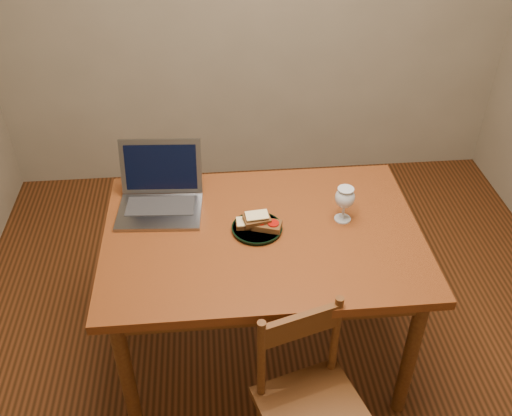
{
  "coord_description": "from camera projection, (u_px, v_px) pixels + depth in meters",
  "views": [
    {
      "loc": [
        -0.29,
        -1.76,
        2.23
      ],
      "look_at": [
        -0.12,
        0.11,
        0.8
      ],
      "focal_mm": 40.0,
      "sensor_mm": 36.0,
      "label": 1
    }
  ],
  "objects": [
    {
      "name": "sandwich_top",
      "position": [
        257.0,
        218.0,
        2.31
      ],
      "size": [
        0.12,
        0.08,
        0.03
      ],
      "primitive_type": null,
      "rotation": [
        0.0,
        0.0,
        0.19
      ],
      "color": "#381E0C",
      "rests_on": "plate"
    },
    {
      "name": "sandwich_tomato",
      "position": [
        267.0,
        224.0,
        2.32
      ],
      "size": [
        0.13,
        0.1,
        0.04
      ],
      "primitive_type": null,
      "rotation": [
        0.0,
        0.0,
        -0.32
      ],
      "color": "#381E0C",
      "rests_on": "plate"
    },
    {
      "name": "chair",
      "position": [
        311.0,
        399.0,
        2.07
      ],
      "size": [
        0.45,
        0.44,
        0.39
      ],
      "rotation": [
        0.0,
        0.0,
        0.3
      ],
      "color": "#44210E",
      "rests_on": "floor"
    },
    {
      "name": "milk_glass",
      "position": [
        344.0,
        204.0,
        2.36
      ],
      "size": [
        0.08,
        0.08,
        0.16
      ],
      "primitive_type": null,
      "color": "white",
      "rests_on": "table"
    },
    {
      "name": "table",
      "position": [
        262.0,
        248.0,
        2.39
      ],
      "size": [
        1.3,
        0.9,
        0.74
      ],
      "color": "#4A210C",
      "rests_on": "floor"
    },
    {
      "name": "plate",
      "position": [
        257.0,
        229.0,
        2.34
      ],
      "size": [
        0.21,
        0.21,
        0.02
      ],
      "primitive_type": "cylinder",
      "color": "black",
      "rests_on": "table"
    },
    {
      "name": "laptop",
      "position": [
        160.0,
        190.0,
        2.45
      ],
      "size": [
        0.37,
        0.35,
        0.26
      ],
      "rotation": [
        0.0,
        0.0,
        -0.07
      ],
      "color": "slate",
      "rests_on": "table"
    },
    {
      "name": "sandwich_cheese",
      "position": [
        248.0,
        223.0,
        2.33
      ],
      "size": [
        0.1,
        0.06,
        0.03
      ],
      "primitive_type": null,
      "rotation": [
        0.0,
        0.0,
        -0.02
      ],
      "color": "#381E0C",
      "rests_on": "plate"
    },
    {
      "name": "floor",
      "position": [
        283.0,
        352.0,
        2.78
      ],
      "size": [
        3.2,
        3.2,
        0.02
      ],
      "primitive_type": "cube",
      "color": "black",
      "rests_on": "ground"
    }
  ]
}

